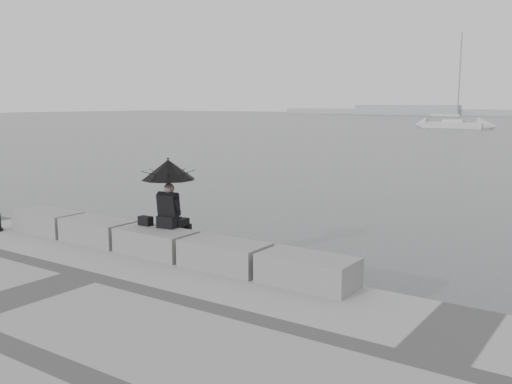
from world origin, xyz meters
The scene contains 9 objects.
ground centered at (0.00, 0.00, 0.00)m, with size 360.00×360.00×0.00m, color #444649.
stone_block_far_left centered at (-3.40, -0.45, 0.75)m, with size 1.60×0.80×0.50m, color gray.
stone_block_left centered at (-1.70, -0.45, 0.75)m, with size 1.60×0.80×0.50m, color gray.
stone_block_centre centered at (0.00, -0.45, 0.75)m, with size 1.60×0.80×0.50m, color gray.
stone_block_right centered at (1.70, -0.45, 0.75)m, with size 1.60×0.80×0.50m, color gray.
stone_block_far_right centered at (3.40, -0.45, 0.75)m, with size 1.60×0.80×0.50m, color gray.
seated_person centered at (0.08, -0.14, 1.98)m, with size 1.07×1.07×1.39m.
bag centered at (-0.44, -0.27, 1.09)m, with size 0.29×0.16×0.18m, color black.
sailboat_left centered at (-14.25, 71.45, 0.52)m, with size 7.94×2.43×12.90m.
Camera 1 is at (7.76, -8.29, 3.45)m, focal length 40.00 mm.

